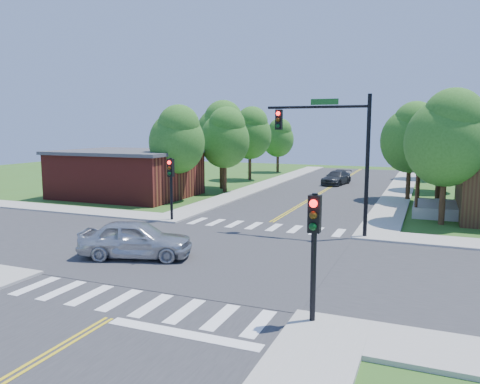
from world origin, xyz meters
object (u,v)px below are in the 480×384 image
at_px(signal_mast_ne, 334,142).
at_px(car_dgrey, 336,178).
at_px(signal_pole_nw, 171,177).
at_px(car_silver, 136,240).
at_px(signal_pole_se, 314,234).

height_order(signal_mast_ne, car_dgrey, signal_mast_ne).
height_order(signal_pole_nw, car_silver, signal_pole_nw).
distance_m(signal_mast_ne, signal_pole_se, 11.55).
relative_size(signal_mast_ne, signal_pole_nw, 1.89).
xyz_separation_m(signal_mast_ne, signal_pole_nw, (-9.51, -0.01, -2.19)).
bearing_deg(car_silver, signal_pole_se, -131.53).
bearing_deg(signal_pole_nw, signal_pole_se, -45.00).
xyz_separation_m(signal_pole_nw, car_silver, (2.59, -7.36, -1.85)).
distance_m(signal_pole_se, car_silver, 9.61).
bearing_deg(car_silver, signal_mast_ne, -60.66).
xyz_separation_m(car_silver, car_dgrey, (3.12, 28.86, -0.16)).
distance_m(signal_pole_nw, car_dgrey, 22.34).
xyz_separation_m(signal_pole_se, car_silver, (-8.61, 3.84, -1.85)).
height_order(signal_pole_se, signal_pole_nw, same).
bearing_deg(car_silver, signal_pole_nw, 1.96).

